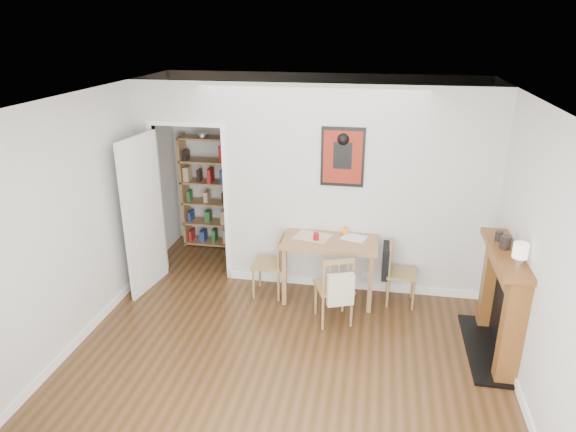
% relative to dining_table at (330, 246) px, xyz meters
% --- Properties ---
extents(ground, '(5.20, 5.20, 0.00)m').
position_rel_dining_table_xyz_m(ground, '(-0.31, -1.10, -0.69)').
color(ground, '#512F1A').
rests_on(ground, ground).
extents(room_shell, '(5.20, 5.20, 5.20)m').
position_rel_dining_table_xyz_m(room_shell, '(-0.21, 0.24, 0.61)').
color(room_shell, beige).
rests_on(room_shell, ground).
extents(dining_table, '(1.15, 0.73, 0.79)m').
position_rel_dining_table_xyz_m(dining_table, '(0.00, 0.00, 0.00)').
color(dining_table, olive).
rests_on(dining_table, ground).
extents(chair_left, '(0.42, 0.42, 0.82)m').
position_rel_dining_table_xyz_m(chair_left, '(-0.76, -0.08, -0.28)').
color(chair_left, olive).
rests_on(chair_left, ground).
extents(chair_right, '(0.45, 0.39, 0.78)m').
position_rel_dining_table_xyz_m(chair_right, '(0.86, -0.01, -0.29)').
color(chair_right, olive).
rests_on(chair_right, ground).
extents(chair_front, '(0.56, 0.59, 0.86)m').
position_rel_dining_table_xyz_m(chair_front, '(0.11, -0.57, -0.25)').
color(chair_front, olive).
rests_on(chair_front, ground).
extents(bookshelf, '(0.72, 0.29, 1.72)m').
position_rel_dining_table_xyz_m(bookshelf, '(-2.01, 1.28, 0.16)').
color(bookshelf, olive).
rests_on(bookshelf, ground).
extents(fireplace, '(0.45, 1.25, 1.16)m').
position_rel_dining_table_xyz_m(fireplace, '(1.85, -0.85, -0.08)').
color(fireplace, brown).
rests_on(fireplace, ground).
extents(red_glass, '(0.07, 0.07, 0.09)m').
position_rel_dining_table_xyz_m(red_glass, '(-0.17, -0.07, 0.14)').
color(red_glass, maroon).
rests_on(red_glass, dining_table).
extents(orange_fruit, '(0.09, 0.09, 0.09)m').
position_rel_dining_table_xyz_m(orange_fruit, '(0.16, 0.16, 0.14)').
color(orange_fruit, orange).
rests_on(orange_fruit, dining_table).
extents(placemat, '(0.49, 0.41, 0.00)m').
position_rel_dining_table_xyz_m(placemat, '(-0.22, 0.02, 0.10)').
color(placemat, beige).
rests_on(placemat, dining_table).
extents(notebook, '(0.34, 0.29, 0.01)m').
position_rel_dining_table_xyz_m(notebook, '(0.29, 0.07, 0.10)').
color(notebook, silver).
rests_on(notebook, dining_table).
extents(mantel_lamp, '(0.14, 0.14, 0.22)m').
position_rel_dining_table_xyz_m(mantel_lamp, '(1.85, -1.16, 0.61)').
color(mantel_lamp, silver).
rests_on(mantel_lamp, fireplace).
extents(ceramic_jar_a, '(0.11, 0.11, 0.13)m').
position_rel_dining_table_xyz_m(ceramic_jar_a, '(1.80, -0.79, 0.53)').
color(ceramic_jar_a, black).
rests_on(ceramic_jar_a, fireplace).
extents(ceramic_jar_b, '(0.08, 0.08, 0.10)m').
position_rel_dining_table_xyz_m(ceramic_jar_b, '(1.78, -0.60, 0.52)').
color(ceramic_jar_b, black).
rests_on(ceramic_jar_b, fireplace).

